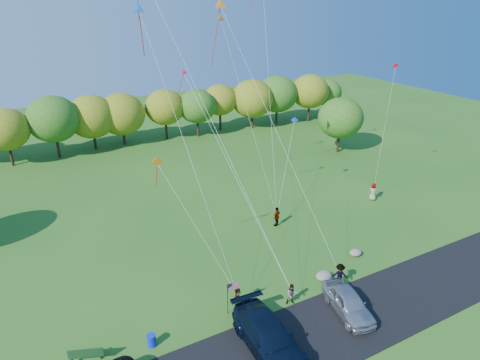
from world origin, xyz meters
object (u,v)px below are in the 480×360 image
object	(u,v)px
flyer_d	(277,216)
flyer_e	(373,192)
trash_barrel	(152,340)
minivan_navy	(269,337)
park_bench	(86,355)
flyer_c	(340,275)
flyer_a	(237,295)
flyer_b	(292,294)
minivan_silver	(348,303)

from	to	relation	value
flyer_d	flyer_e	xyz separation A→B (m)	(11.75, -0.28, -0.01)
trash_barrel	flyer_e	bearing A→B (deg)	17.80
minivan_navy	trash_barrel	xyz separation A→B (m)	(-6.05, 3.71, -0.58)
minivan_navy	park_bench	world-z (taller)	minivan_navy
flyer_c	park_bench	distance (m)	17.74
flyer_d	trash_barrel	bearing A→B (deg)	4.35
flyer_a	flyer_e	xyz separation A→B (m)	(20.30, 7.86, 0.02)
flyer_c	flyer_d	size ratio (longest dim) A/B	0.96
flyer_b	flyer_c	bearing A→B (deg)	20.87
minivan_navy	flyer_c	distance (m)	8.38
flyer_d	trash_barrel	size ratio (longest dim) A/B	2.33
flyer_b	minivan_silver	bearing A→B (deg)	-22.80
minivan_navy	trash_barrel	distance (m)	7.12
minivan_silver	flyer_a	distance (m)	7.45
flyer_d	park_bench	world-z (taller)	flyer_d
flyer_a	flyer_c	xyz separation A→B (m)	(7.67, -1.56, -0.01)
flyer_b	trash_barrel	world-z (taller)	flyer_b
flyer_a	flyer_c	size ratio (longest dim) A/B	1.01
minivan_silver	trash_barrel	size ratio (longest dim) A/B	5.83
flyer_c	trash_barrel	distance (m)	13.99
flyer_b	flyer_a	bearing A→B (deg)	176.40
minivan_silver	flyer_c	xyz separation A→B (m)	(1.50, 2.61, 0.04)
park_bench	trash_barrel	distance (m)	3.77
park_bench	trash_barrel	bearing A→B (deg)	13.33
flyer_b	flyer_d	distance (m)	10.97
minivan_navy	flyer_c	bearing A→B (deg)	22.74
flyer_c	trash_barrel	world-z (taller)	flyer_c
flyer_b	flyer_e	size ratio (longest dim) A/B	0.84
flyer_a	minivan_silver	bearing A→B (deg)	-64.45
flyer_c	flyer_d	xyz separation A→B (m)	(0.88, 9.70, 0.04)
flyer_b	trash_barrel	xyz separation A→B (m)	(-9.71, 0.89, -0.38)
minivan_navy	flyer_a	size ratio (longest dim) A/B	3.49
minivan_silver	flyer_e	world-z (taller)	flyer_e
flyer_a	trash_barrel	world-z (taller)	flyer_a
minivan_navy	flyer_b	xyz separation A→B (m)	(3.65, 2.82, -0.21)
minivan_navy	flyer_d	world-z (taller)	minivan_navy
minivan_silver	flyer_a	size ratio (longest dim) A/B	2.58
park_bench	flyer_c	bearing A→B (deg)	16.73
flyer_d	flyer_e	distance (m)	11.75
minivan_silver	trash_barrel	world-z (taller)	minivan_silver
park_bench	trash_barrel	size ratio (longest dim) A/B	2.37
flyer_a	park_bench	world-z (taller)	flyer_a
flyer_d	trash_barrel	distance (m)	17.26
flyer_b	park_bench	distance (m)	13.51
flyer_b	flyer_d	size ratio (longest dim) A/B	0.83
minivan_silver	flyer_c	distance (m)	3.02
minivan_navy	flyer_b	world-z (taller)	minivan_navy
flyer_c	trash_barrel	xyz separation A→B (m)	(-13.95, 0.89, -0.50)
flyer_d	flyer_c	bearing A→B (deg)	58.45
trash_barrel	flyer_a	bearing A→B (deg)	6.07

